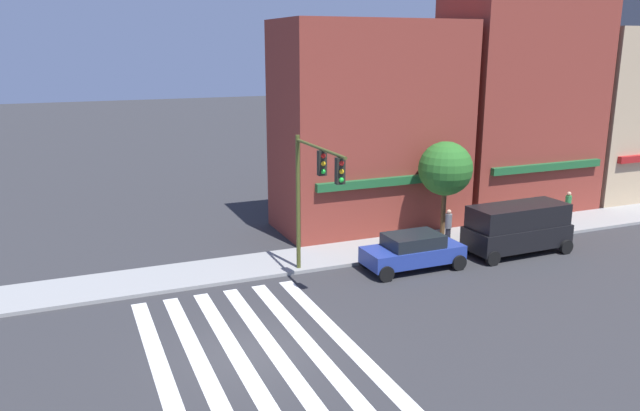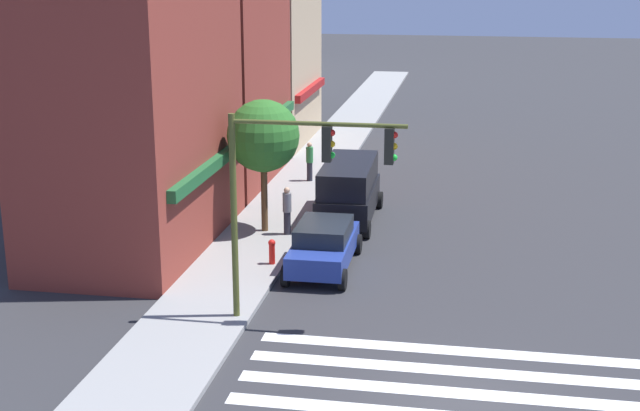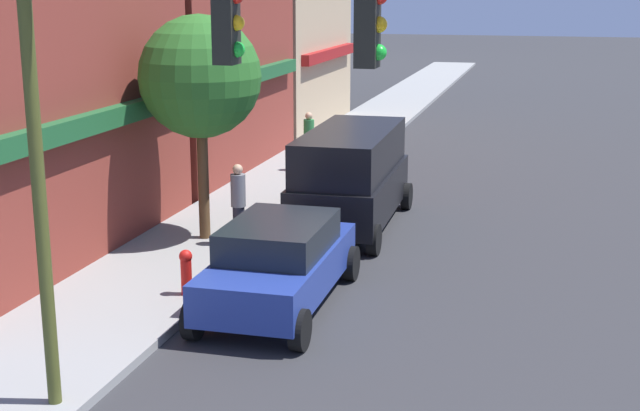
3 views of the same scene
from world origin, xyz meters
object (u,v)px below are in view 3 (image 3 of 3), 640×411
traffic_signal (163,98)px  pedestrian_green_top (309,140)px  pedestrian_grey_coat (238,203)px  fire_hydrant (186,270)px  street_tree (200,77)px  van_black (351,174)px  sedan_blue (279,262)px

traffic_signal → pedestrian_green_top: size_ratio=3.35×
pedestrian_grey_coat → fire_hydrant: 3.32m
traffic_signal → fire_hydrant: size_ratio=7.04×
pedestrian_green_top → street_tree: 8.20m
van_black → pedestrian_green_top: (5.52, 2.57, -0.21)m
sedan_blue → pedestrian_grey_coat: bearing=31.1°
traffic_signal → pedestrian_grey_coat: size_ratio=3.35×
fire_hydrant → street_tree: (3.58, 1.10, 3.09)m
pedestrian_grey_coat → street_tree: bearing=-35.6°
pedestrian_grey_coat → sedan_blue: bearing=104.0°
van_black → street_tree: street_tree is taller
sedan_blue → pedestrian_green_top: pedestrian_green_top is taller
traffic_signal → van_black: 10.73m
sedan_blue → van_black: 5.64m
pedestrian_green_top → sedan_blue: bearing=128.4°
pedestrian_grey_coat → fire_hydrant: pedestrian_grey_coat is taller
pedestrian_grey_coat → fire_hydrant: bearing=75.7°
van_black → fire_hydrant: size_ratio=5.99×
pedestrian_grey_coat → van_black: bearing=-144.0°
sedan_blue → pedestrian_green_top: (11.14, 2.57, 0.23)m
sedan_blue → fire_hydrant: bearing=96.6°
pedestrian_green_top → traffic_signal: bearing=124.9°
pedestrian_grey_coat → street_tree: 2.80m
pedestrian_green_top → fire_hydrant: size_ratio=2.10×
van_black → pedestrian_green_top: 6.09m
fire_hydrant → sedan_blue: bearing=-83.0°
sedan_blue → pedestrian_grey_coat: (3.08, 1.88, 0.23)m
pedestrian_green_top → street_tree: bearing=113.7°
pedestrian_green_top → van_black: bearing=140.3°
pedestrian_grey_coat → street_tree: size_ratio=0.36×
sedan_blue → street_tree: bearing=39.3°
fire_hydrant → traffic_signal: bearing=-158.3°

